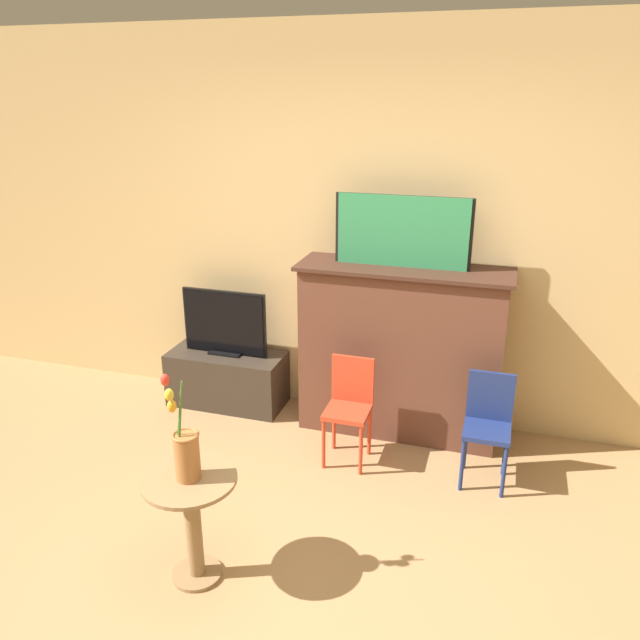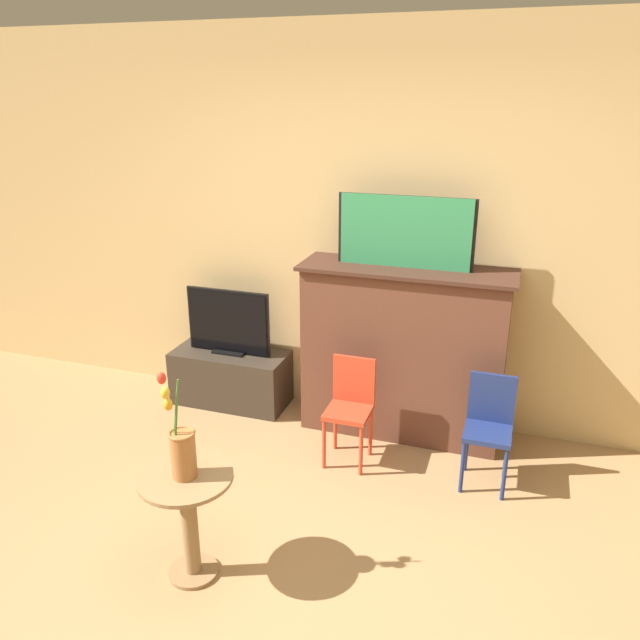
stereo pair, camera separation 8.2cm
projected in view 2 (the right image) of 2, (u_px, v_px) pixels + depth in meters
The scene contains 10 objects.
ground_plane at pixel (269, 624), 2.81m from camera, with size 14.00×14.00×0.00m, color #A87F51.
wall_back at pixel (386, 233), 4.24m from camera, with size 8.00×0.06×2.70m.
fireplace_mantel at pixel (403, 350), 4.22m from camera, with size 1.40×0.45×1.19m.
painting at pixel (405, 232), 3.96m from camera, with size 0.88×0.03×0.46m.
tv_stand at pixel (231, 377), 4.75m from camera, with size 0.87×0.39×0.41m.
tv_monitor at pixel (228, 323), 4.60m from camera, with size 0.65×0.12×0.49m.
chair_red at pixel (350, 403), 3.95m from camera, with size 0.27×0.27×0.69m.
chair_blue at pixel (489, 423), 3.72m from camera, with size 0.27×0.27×0.69m.
side_table at pixel (188, 511), 2.99m from camera, with size 0.45×0.45×0.57m.
vase_tulips at pixel (182, 448), 2.86m from camera, with size 0.16×0.13×0.53m.
Camera 2 is at (0.91, -1.97, 2.27)m, focal length 35.00 mm.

